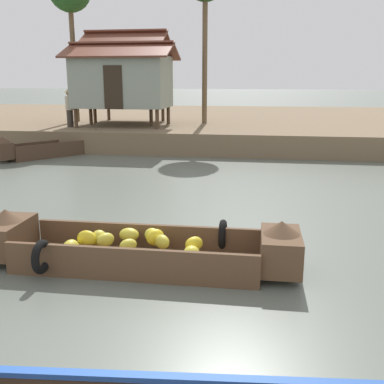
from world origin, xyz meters
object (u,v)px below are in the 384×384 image
(banana_boat, at_px, (137,248))
(stilt_house_left, at_px, (127,76))
(cargo_boat_upstream, at_px, (53,147))
(vendor_person, at_px, (69,106))
(stilt_house_mid_left, at_px, (123,80))

(banana_boat, bearing_deg, stilt_house_left, 107.07)
(stilt_house_left, bearing_deg, cargo_boat_upstream, -107.83)
(cargo_boat_upstream, relative_size, vendor_person, 2.43)
(stilt_house_left, relative_size, vendor_person, 2.62)
(cargo_boat_upstream, xyz_separation_m, vendor_person, (-0.33, 2.50, 1.48))
(cargo_boat_upstream, relative_size, stilt_house_mid_left, 0.85)
(cargo_boat_upstream, relative_size, stilt_house_left, 0.93)
(banana_boat, height_order, stilt_house_mid_left, stilt_house_mid_left)
(stilt_house_left, xyz_separation_m, stilt_house_mid_left, (0.27, -1.62, -0.19))
(stilt_house_mid_left, xyz_separation_m, vendor_person, (-2.21, -0.89, -1.10))
(stilt_house_mid_left, bearing_deg, cargo_boat_upstream, -119.10)
(banana_boat, relative_size, vendor_person, 3.07)
(cargo_boat_upstream, height_order, stilt_house_left, stilt_house_left)
(stilt_house_left, bearing_deg, stilt_house_mid_left, -80.45)
(cargo_boat_upstream, height_order, vendor_person, vendor_person)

